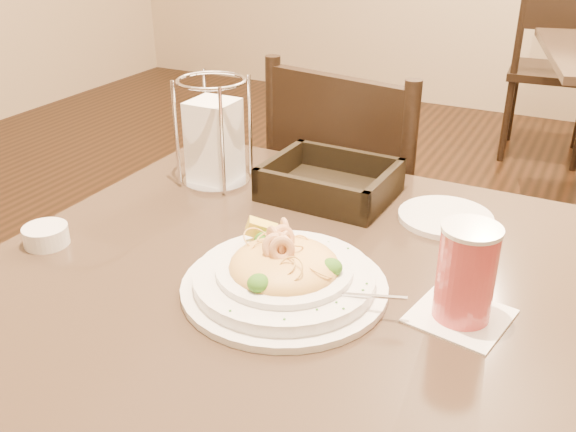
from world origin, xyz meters
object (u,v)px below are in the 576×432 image
at_px(side_plate, 445,217).
at_px(napkin_caddy, 214,139).
at_px(main_table, 283,385).
at_px(dining_chair_far, 554,65).
at_px(butter_ramekin, 46,235).
at_px(drink_glass, 466,274).
at_px(bread_basket, 330,185).
at_px(pasta_bowl, 284,274).
at_px(dining_chair_near, 360,225).

bearing_deg(side_plate, napkin_caddy, -175.03).
xyz_separation_m(main_table, side_plate, (0.18, 0.28, 0.24)).
height_order(dining_chair_far, side_plate, dining_chair_far).
distance_m(main_table, butter_ramekin, 0.47).
relative_size(side_plate, butter_ramekin, 2.28).
relative_size(drink_glass, bread_basket, 0.59).
distance_m(napkin_caddy, butter_ramekin, 0.37).
bearing_deg(bread_basket, side_plate, -0.92).
bearing_deg(dining_chair_far, main_table, 83.08).
bearing_deg(dining_chair_far, napkin_caddy, 76.70).
distance_m(bread_basket, butter_ramekin, 0.52).
relative_size(main_table, dining_chair_far, 0.97).
height_order(main_table, dining_chair_far, dining_chair_far).
bearing_deg(napkin_caddy, pasta_bowl, -43.85).
distance_m(main_table, napkin_caddy, 0.49).
bearing_deg(dining_chair_far, drink_glass, 88.82).
distance_m(drink_glass, side_plate, 0.31).
height_order(dining_chair_far, drink_glass, dining_chair_far).
xyz_separation_m(dining_chair_far, drink_glass, (0.15, -2.76, 0.31)).
bearing_deg(pasta_bowl, butter_ramekin, -172.44).
bearing_deg(butter_ramekin, dining_chair_far, 80.06).
bearing_deg(dining_chair_far, bread_basket, 81.80).
bearing_deg(side_plate, bread_basket, 179.08).
xyz_separation_m(dining_chair_near, pasta_bowl, (0.14, -0.70, 0.27)).
distance_m(main_table, drink_glass, 0.41).
height_order(dining_chair_near, bread_basket, dining_chair_near).
bearing_deg(dining_chair_near, butter_ramekin, 80.41).
distance_m(dining_chair_far, napkin_caddy, 2.57).
bearing_deg(butter_ramekin, side_plate, 34.51).
bearing_deg(pasta_bowl, side_plate, 65.60).
relative_size(dining_chair_far, napkin_caddy, 4.38).
distance_m(pasta_bowl, drink_glass, 0.25).
bearing_deg(dining_chair_near, drink_glass, 130.94).
relative_size(dining_chair_near, butter_ramekin, 12.75).
height_order(napkin_caddy, butter_ramekin, napkin_caddy).
relative_size(dining_chair_near, dining_chair_far, 1.00).
distance_m(dining_chair_near, dining_chair_far, 2.13).
relative_size(pasta_bowl, bread_basket, 1.39).
bearing_deg(main_table, dining_chair_far, 87.47).
distance_m(dining_chair_near, butter_ramekin, 0.84).
xyz_separation_m(drink_glass, napkin_caddy, (-0.55, 0.24, 0.02)).
xyz_separation_m(dining_chair_near, drink_glass, (0.38, -0.65, 0.31)).
height_order(drink_glass, napkin_caddy, napkin_caddy).
bearing_deg(main_table, butter_ramekin, -163.96).
bearing_deg(dining_chair_near, bread_basket, 110.43).
xyz_separation_m(pasta_bowl, butter_ramekin, (-0.41, -0.05, -0.01)).
relative_size(dining_chair_near, drink_glass, 6.56).
distance_m(drink_glass, napkin_caddy, 0.60).
xyz_separation_m(drink_glass, bread_basket, (-0.32, 0.29, -0.05)).
xyz_separation_m(dining_chair_near, bread_basket, (0.06, -0.36, 0.27)).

